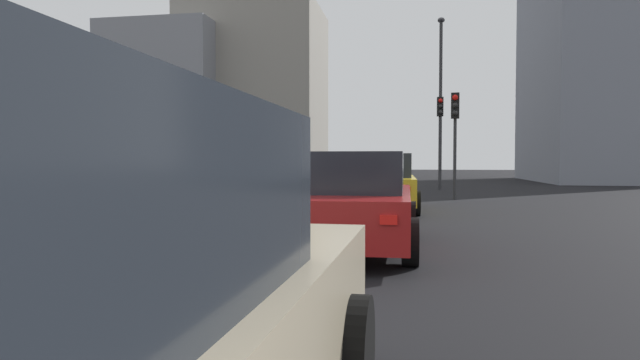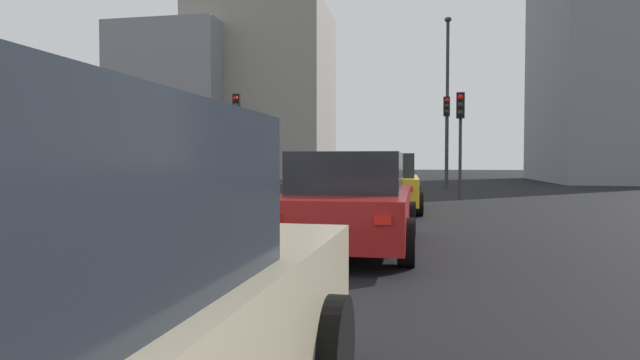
# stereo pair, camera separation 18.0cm
# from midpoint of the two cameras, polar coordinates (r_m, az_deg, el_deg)

# --- Properties ---
(ground_plane) EXTENTS (160.00, 160.00, 0.20)m
(ground_plane) POSITION_cam_midpoint_polar(r_m,az_deg,el_deg) (5.34, -22.98, -14.14)
(ground_plane) COLOR black
(car_yellow_left_lead) EXTENTS (4.51, 2.15, 1.56)m
(car_yellow_left_lead) POSITION_cam_midpoint_polar(r_m,az_deg,el_deg) (14.85, 6.11, -0.35)
(car_yellow_left_lead) COLOR gold
(car_yellow_left_lead) RESTS_ON ground_plane
(car_red_left_second) EXTENTS (4.56, 2.06, 1.50)m
(car_red_left_second) POSITION_cam_midpoint_polar(r_m,az_deg,el_deg) (8.43, 2.80, -2.34)
(car_red_left_second) COLOR maroon
(car_red_left_second) RESTS_ON ground_plane
(car_beige_left_third) EXTENTS (4.14, 2.04, 1.56)m
(car_beige_left_third) POSITION_cam_midpoint_polar(r_m,az_deg,el_deg) (2.14, -30.22, -15.14)
(car_beige_left_third) COLOR tan
(car_beige_left_third) RESTS_ON ground_plane
(traffic_light_near_left) EXTENTS (0.32, 0.29, 3.98)m
(traffic_light_near_left) POSITION_cam_midpoint_polar(r_m,az_deg,el_deg) (21.28, -9.64, 6.04)
(traffic_light_near_left) COLOR #2D2D30
(traffic_light_near_left) RESTS_ON ground_plane
(traffic_light_near_right) EXTENTS (0.32, 0.30, 4.36)m
(traffic_light_near_right) POSITION_cam_midpoint_polar(r_m,az_deg,el_deg) (25.93, 12.43, 5.89)
(traffic_light_near_right) COLOR #2D2D30
(traffic_light_near_right) RESTS_ON ground_plane
(traffic_light_far_left) EXTENTS (0.32, 0.30, 3.76)m
(traffic_light_far_left) POSITION_cam_midpoint_polar(r_m,az_deg,el_deg) (19.53, 13.90, 5.93)
(traffic_light_far_left) COLOR #2D2D30
(traffic_light_far_left) RESTS_ON ground_plane
(street_lamp_kerbside) EXTENTS (0.56, 0.36, 8.65)m
(street_lamp_kerbside) POSITION_cam_midpoint_polar(r_m,az_deg,el_deg) (28.46, 12.51, 9.33)
(street_lamp_kerbside) COLOR #2D2D30
(street_lamp_kerbside) RESTS_ON ground_plane
(building_facade_left) EXTENTS (13.51, 6.61, 15.49)m
(building_facade_left) POSITION_cam_midpoint_polar(r_m,az_deg,el_deg) (40.54, 26.36, 10.89)
(building_facade_left) COLOR gray
(building_facade_left) RESTS_ON ground_plane
(building_facade_center) EXTENTS (8.54, 10.61, 13.54)m
(building_facade_center) POSITION_cam_midpoint_polar(r_m,az_deg,el_deg) (44.29, -7.01, 9.04)
(building_facade_center) COLOR gray
(building_facade_center) RESTS_ON ground_plane
(building_facade_right) EXTENTS (8.39, 8.55, 11.60)m
(building_facade_right) POSITION_cam_midpoint_polar(r_m,az_deg,el_deg) (44.03, -15.52, 7.75)
(building_facade_right) COLOR gray
(building_facade_right) RESTS_ON ground_plane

